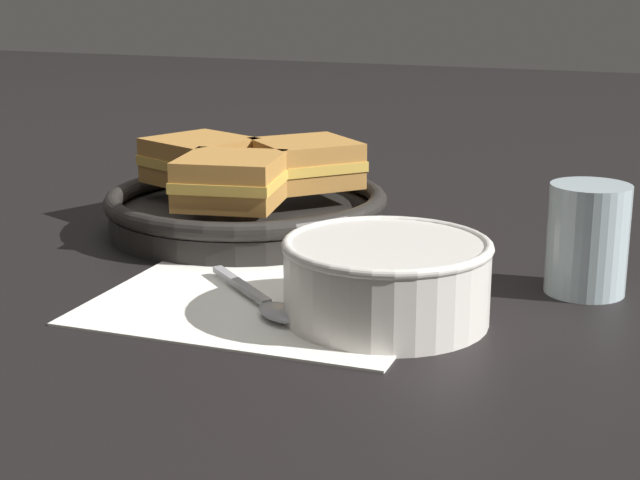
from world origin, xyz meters
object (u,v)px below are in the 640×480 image
(spoon, at_px, (269,304))
(drinking_glass, at_px, (588,239))
(sandwich_far_left, at_px, (306,163))
(soup_bowl, at_px, (387,275))
(sandwich_near_right, at_px, (231,180))
(sandwich_near_left, at_px, (200,160))
(skillet, at_px, (247,210))

(spoon, relative_size, drinking_glass, 1.42)
(sandwich_far_left, xyz_separation_m, drinking_glass, (0.30, -0.12, -0.02))
(spoon, bearing_deg, drinking_glass, 74.28)
(soup_bowl, bearing_deg, sandwich_near_right, 145.72)
(sandwich_near_left, height_order, sandwich_far_left, same)
(drinking_glass, bearing_deg, sandwich_far_left, 158.37)
(soup_bowl, xyz_separation_m, skillet, (-0.22, 0.20, -0.01))
(spoon, distance_m, sandwich_near_right, 0.20)
(spoon, bearing_deg, sandwich_near_right, 165.52)
(skillet, distance_m, sandwich_near_right, 0.08)
(sandwich_near_left, relative_size, drinking_glass, 1.37)
(skillet, height_order, drinking_glass, drinking_glass)
(soup_bowl, distance_m, sandwich_far_left, 0.30)
(skillet, xyz_separation_m, drinking_glass, (0.35, -0.07, 0.02))
(skillet, xyz_separation_m, sandwich_near_left, (-0.06, 0.02, 0.04))
(spoon, bearing_deg, skillet, 160.26)
(spoon, xyz_separation_m, sandwich_far_left, (-0.08, 0.27, 0.06))
(skillet, bearing_deg, sandwich_near_right, -75.75)
(sandwich_near_left, xyz_separation_m, sandwich_near_right, (0.08, -0.08, 0.00))
(sandwich_near_right, bearing_deg, spoon, -54.26)
(skillet, height_order, sandwich_far_left, sandwich_far_left)
(soup_bowl, relative_size, skillet, 0.55)
(sandwich_near_left, xyz_separation_m, drinking_glass, (0.41, -0.09, -0.02))
(sandwich_near_left, bearing_deg, soup_bowl, -37.87)
(skillet, bearing_deg, spoon, -59.53)
(drinking_glass, bearing_deg, spoon, -145.50)
(sandwich_near_left, bearing_deg, sandwich_far_left, 14.25)
(soup_bowl, height_order, sandwich_near_right, sandwich_near_right)
(sandwich_near_left, bearing_deg, drinking_glass, -12.62)
(soup_bowl, xyz_separation_m, spoon, (-0.09, -0.02, -0.03))
(sandwich_near_left, height_order, drinking_glass, drinking_glass)
(drinking_glass, bearing_deg, soup_bowl, -135.50)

